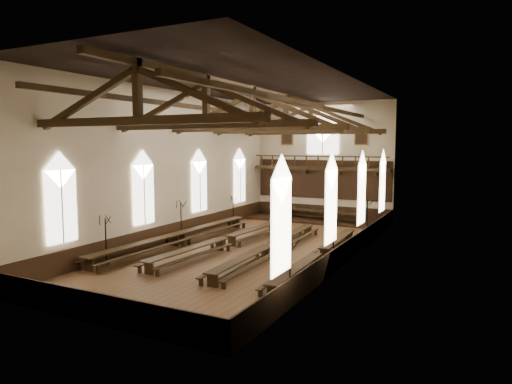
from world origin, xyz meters
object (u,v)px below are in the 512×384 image
refectory_row_b (226,240)px  candelabrum_left_far (233,216)px  candelabrum_right_mid (333,252)px  refectory_row_c (271,246)px  candelabrum_left_mid (181,228)px  refectory_row_a (178,236)px  candelabrum_left_near (106,249)px  dais (313,220)px  refectory_row_d (320,254)px  candelabrum_right_far (367,227)px  high_table (314,211)px  candelabrum_right_near (290,281)px

refectory_row_b → candelabrum_left_far: bearing=117.1°
refectory_row_b → candelabrum_right_mid: candelabrum_right_mid is taller
refectory_row_b → refectory_row_c: 3.23m
candelabrum_left_mid → refectory_row_c: bearing=-7.7°
refectory_row_a → candelabrum_left_near: candelabrum_left_near is taller
dais → refectory_row_b: bearing=-97.0°
refectory_row_d → candelabrum_left_near: 11.61m
dais → candelabrum_right_far: bearing=-42.8°
candelabrum_right_mid → candelabrum_right_far: size_ratio=0.87×
refectory_row_d → refectory_row_a: bearing=179.8°
high_table → candelabrum_left_near: candelabrum_left_near is taller
refectory_row_a → dais: size_ratio=1.31×
refectory_row_d → dais: size_ratio=1.20×
candelabrum_left_near → high_table: bearing=73.4°
candelabrum_left_near → dais: bearing=73.4°
candelabrum_left_far → refectory_row_c: bearing=-48.2°
refectory_row_c → candelabrum_left_mid: 7.19m
refectory_row_d → dais: (-4.88, 12.46, -0.40)m
candelabrum_left_near → candelabrum_right_mid: bearing=24.8°
refectory_row_b → candelabrum_right_far: (7.19, 6.50, 0.35)m
candelabrum_right_near → refectory_row_b: bearing=136.3°
refectory_row_b → dais: (1.46, 11.81, -0.43)m
candelabrum_left_far → refectory_row_b: bearing=-62.9°
refectory_row_a → refectory_row_b: bearing=10.9°
refectory_row_c → candelabrum_left_near: candelabrum_left_near is taller
refectory_row_d → candelabrum_left_near: candelabrum_left_near is taller
high_table → candelabrum_right_mid: 14.02m
candelabrum_left_near → candelabrum_right_near: bearing=-3.9°
refectory_row_b → candelabrum_right_mid: 7.26m
refectory_row_d → high_table: (-4.88, 12.46, 0.37)m
candelabrum_left_far → candelabrum_right_near: (11.10, -14.53, 0.08)m
refectory_row_d → candelabrum_right_mid: size_ratio=5.46×
high_table → dais: bearing=89.1°
candelabrum_left_near → candelabrum_right_far: 16.81m
refectory_row_b → candelabrum_right_mid: (7.19, -0.98, 0.24)m
candelabrum_left_near → candelabrum_right_mid: size_ratio=1.05×
candelabrum_right_near → high_table: bearing=107.1°
refectory_row_c → candelabrum_right_near: 7.68m
refectory_row_b → dais: refectory_row_b is taller
refectory_row_d → candelabrum_right_mid: candelabrum_right_mid is taller
refectory_row_a → candelabrum_right_near: 12.15m
candelabrum_right_near → candelabrum_right_mid: candelabrum_right_near is taller
high_table → candelabrum_left_far: bearing=-142.2°
refectory_row_a → candelabrum_left_far: bearing=94.7°
candelabrum_right_mid → refectory_row_c: bearing=170.4°
dais → candelabrum_right_mid: (5.74, -12.79, 0.67)m
candelabrum_left_near → candelabrum_right_near: candelabrum_left_near is taller
candelabrum_left_mid → candelabrum_right_far: (11.10, 5.85, 0.05)m
candelabrum_left_near → candelabrum_left_far: candelabrum_left_near is taller
refectory_row_c → high_table: bearing=98.3°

